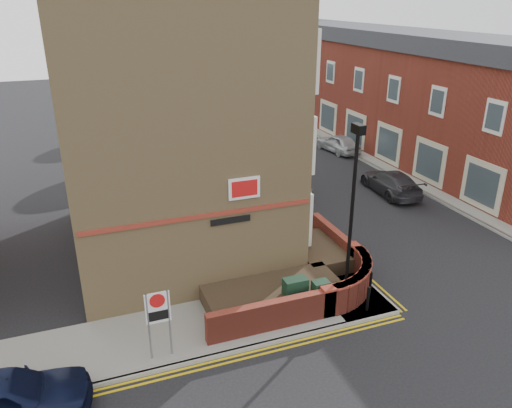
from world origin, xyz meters
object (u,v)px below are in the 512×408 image
object	(u,v)px
navy_hatchback	(2,400)
silver_car_near	(280,178)
utility_cabinet_large	(295,294)
zone_sign	(158,313)
lamppost	(351,216)

from	to	relation	value
navy_hatchback	silver_car_near	bearing A→B (deg)	-42.75
utility_cabinet_large	zone_sign	distance (m)	4.86
lamppost	zone_sign	distance (m)	6.85
zone_sign	navy_hatchback	world-z (taller)	zone_sign
utility_cabinet_large	navy_hatchback	distance (m)	9.03
zone_sign	silver_car_near	distance (m)	14.85
silver_car_near	lamppost	bearing A→B (deg)	-117.08
utility_cabinet_large	zone_sign	world-z (taller)	zone_sign
utility_cabinet_large	silver_car_near	xyz separation A→B (m)	(4.18, 11.05, -0.08)
utility_cabinet_large	silver_car_near	distance (m)	11.82
lamppost	zone_sign	bearing A→B (deg)	-173.93
zone_sign	navy_hatchback	distance (m)	4.36
lamppost	navy_hatchback	xyz separation A→B (m)	(-10.74, -1.70, -2.61)
utility_cabinet_large	silver_car_near	size ratio (longest dim) A/B	0.31
silver_car_near	navy_hatchback	bearing A→B (deg)	-150.90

